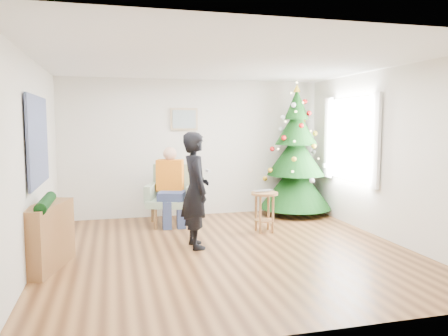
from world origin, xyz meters
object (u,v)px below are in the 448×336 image
object	(u,v)px
standing_man	(195,190)
christmas_tree	(296,157)
stool	(264,212)
armchair	(172,202)
console	(47,237)

from	to	relation	value
standing_man	christmas_tree	bearing A→B (deg)	-57.06
stool	armchair	distance (m)	1.68
armchair	standing_man	bearing A→B (deg)	-66.38
armchair	console	world-z (taller)	armchair
christmas_tree	standing_man	distance (m)	2.92
stool	console	distance (m)	3.35
standing_man	console	size ratio (longest dim) A/B	1.66
console	armchair	bearing A→B (deg)	64.11
console	standing_man	bearing A→B (deg)	29.76
christmas_tree	armchair	bearing A→B (deg)	-174.72
armchair	console	bearing A→B (deg)	-113.20
christmas_tree	console	world-z (taller)	christmas_tree
christmas_tree	console	size ratio (longest dim) A/B	2.51
stool	console	bearing A→B (deg)	-161.74
armchair	standing_man	distance (m)	1.60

